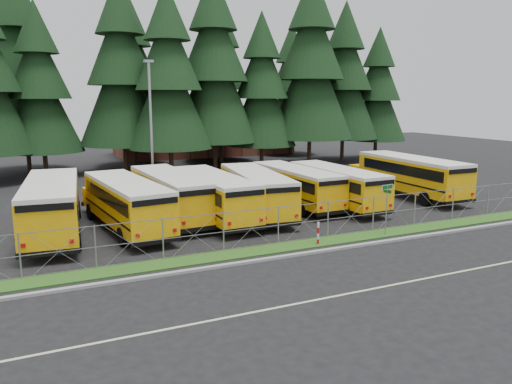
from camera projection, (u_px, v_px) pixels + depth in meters
ground at (333, 231)px, 28.23m from camera, size 120.00×120.00×0.00m
curb at (367, 244)px, 25.45m from camera, size 50.00×0.25×0.12m
grass_verge at (350, 238)px, 26.71m from camera, size 50.00×1.40×0.06m
road_lane_line at (438, 276)px, 21.09m from camera, size 50.00×0.12×0.01m
chainlink_fence at (344, 217)px, 27.15m from camera, size 44.00×0.10×2.00m
brick_building at (203, 131)px, 65.80m from camera, size 22.00×10.00×6.00m
bus_0 at (53, 208)px, 27.09m from camera, size 3.86×11.89×3.06m
bus_1 at (125, 205)px, 28.29m from camera, size 3.79×11.19×2.88m
bus_2 at (169, 196)px, 30.72m from camera, size 3.26×11.13×2.88m
bus_3 at (211, 197)px, 30.67m from camera, size 2.79×10.86×2.83m
bus_4 at (254, 193)px, 31.94m from camera, size 3.92×10.97×2.81m
bus_5 at (293, 187)px, 34.34m from camera, size 2.73×10.37×2.70m
bus_6 at (334, 187)px, 34.26m from camera, size 2.62×10.44×2.73m
bus_east at (408, 177)px, 37.78m from camera, size 2.98×11.60×3.03m
street_sign at (387, 199)px, 27.00m from camera, size 0.83×0.55×2.81m
striped_bollard at (318, 233)px, 25.45m from camera, size 0.11×0.11×1.20m
light_standard at (151, 123)px, 37.67m from camera, size 0.70×0.35×10.14m
conifer_2 at (40, 90)px, 45.76m from camera, size 7.28×7.28×16.09m
conifer_3 at (122, 76)px, 48.28m from camera, size 8.55×8.55×18.91m
conifer_4 at (169, 81)px, 46.51m from camera, size 8.06×8.06×17.82m
conifer_5 at (214, 72)px, 50.12m from camera, size 8.96×8.96×19.80m
conifer_6 at (262, 91)px, 51.98m from camera, size 7.28×7.28×16.10m
conifer_7 at (311, 70)px, 53.18m from camera, size 9.25×9.25×20.45m
conifer_8 at (344, 82)px, 57.53m from camera, size 8.21×8.21×18.15m
conifer_9 at (378, 94)px, 59.42m from camera, size 7.01×7.01×15.51m
conifer_10 at (21, 71)px, 49.13m from camera, size 8.97×8.97×19.83m
conifer_11 at (132, 82)px, 53.31m from camera, size 8.15×8.15×18.02m
conifer_12 at (220, 82)px, 56.68m from camera, size 8.28×8.28×18.32m
conifer_13 at (291, 90)px, 63.99m from camera, size 7.52×7.52×16.64m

